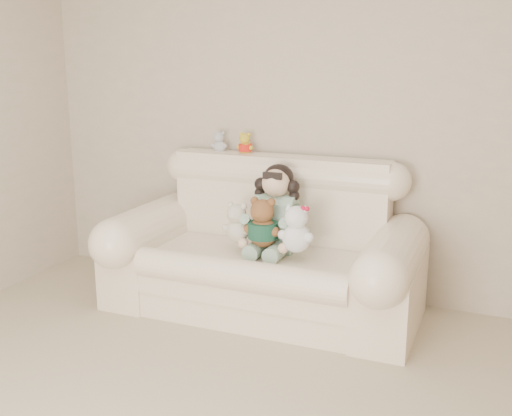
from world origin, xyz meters
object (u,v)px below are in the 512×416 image
at_px(sofa, 262,239).
at_px(seated_child, 276,207).
at_px(white_cat, 297,224).
at_px(cream_teddy, 237,219).
at_px(brown_teddy, 263,218).

height_order(sofa, seated_child, sofa).
xyz_separation_m(white_cat, cream_teddy, (-0.43, 0.04, -0.02)).
relative_size(seated_child, cream_teddy, 1.85).
distance_m(sofa, cream_teddy, 0.22).
bearing_deg(brown_teddy, white_cat, 0.47).
bearing_deg(brown_teddy, seated_child, 90.69).
height_order(brown_teddy, cream_teddy, brown_teddy).
distance_m(sofa, brown_teddy, 0.22).
bearing_deg(cream_teddy, white_cat, 14.82).
relative_size(brown_teddy, cream_teddy, 1.19).
bearing_deg(seated_child, sofa, -129.27).
relative_size(sofa, cream_teddy, 6.49).
relative_size(seated_child, brown_teddy, 1.55).
relative_size(seated_child, white_cat, 1.63).
xyz_separation_m(sofa, white_cat, (0.29, -0.14, 0.17)).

